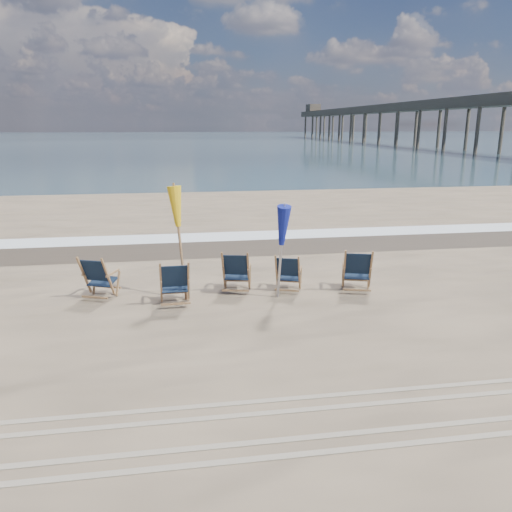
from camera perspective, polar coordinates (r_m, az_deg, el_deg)
The scene contains 12 objects.
ocean at distance 136.29m, azimuth -8.40°, elevation 13.12°, with size 400.00×400.00×0.00m, color #354C58.
surf_foam at distance 17.02m, azimuth -3.17°, elevation 2.27°, with size 200.00×1.40×0.01m, color silver.
wet_sand_strip at distance 15.57m, azimuth -2.61°, elevation 1.08°, with size 200.00×2.60×0.00m, color #42362A.
tire_tracks at distance 6.77m, azimuth 6.89°, elevation -18.33°, with size 80.00×1.30×0.01m, color gray, non-canonical shape.
beach_chair_0 at distance 11.11m, azimuth -16.53°, elevation -2.49°, with size 0.65×0.73×1.01m, color black, non-canonical shape.
beach_chair_1 at distance 10.47m, azimuth -7.71°, elevation -3.05°, with size 0.65×0.73×1.01m, color black, non-canonical shape.
beach_chair_2 at distance 11.13m, azimuth -0.87°, elevation -1.84°, with size 0.64×0.72×1.01m, color black, non-canonical shape.
beach_chair_3 at distance 11.18m, azimuth 4.96°, elevation -2.05°, with size 0.59×0.66×0.92m, color black, non-canonical shape.
beach_chair_4 at distance 11.42m, azimuth 12.96°, elevation -1.71°, with size 0.66×0.75×1.04m, color black, non-canonical shape.
umbrella_yellow at distance 10.61m, azimuth -8.76°, elevation 4.88°, with size 0.30×0.30×2.44m.
umbrella_blue at distance 10.46m, azimuth 2.86°, elevation 3.18°, with size 0.30×0.30×2.11m.
fishing_pier at distance 91.29m, azimuth 17.45°, elevation 14.77°, with size 4.40×140.00×9.30m, color brown, non-canonical shape.
Camera 1 is at (-1.63, -8.23, 3.69)m, focal length 35.00 mm.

